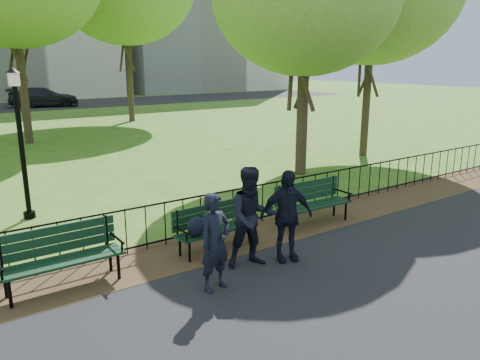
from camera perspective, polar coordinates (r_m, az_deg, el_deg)
ground at (r=8.13m, az=1.28°, el=-11.43°), size 120.00×120.00×0.00m
dirt_strip at (r=9.27m, az=-4.26°, el=-8.02°), size 60.00×1.60×0.01m
iron_fence at (r=9.51m, az=-5.87°, el=-4.36°), size 24.06×0.06×1.00m
park_bench_main at (r=8.82m, az=-3.92°, el=-5.32°), size 1.70×0.61×0.95m
park_bench_left_a at (r=8.01m, az=-21.09°, el=-8.04°), size 1.90×0.60×1.07m
park_bench_right_a at (r=10.44m, az=8.70°, el=-2.22°), size 1.83×0.61×1.03m
lamppost at (r=11.50m, az=-25.17°, el=4.56°), size 0.31×0.31×3.40m
person_left at (r=7.33m, az=-3.05°, el=-7.58°), size 0.63×0.47×1.57m
person_mid at (r=8.11m, az=1.48°, el=-4.57°), size 0.96×0.68×1.78m
person_right at (r=8.41m, az=5.66°, el=-4.35°), size 1.06×0.71×1.68m
sedan_silver at (r=41.36m, az=-22.47°, el=9.27°), size 4.08×1.52×1.33m
sedan_dark at (r=40.61m, az=-22.82°, el=9.29°), size 5.57×3.47×1.51m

